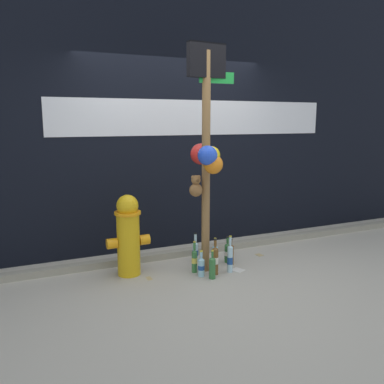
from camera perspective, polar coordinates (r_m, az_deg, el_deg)
ground_plane at (r=4.52m, az=3.17°, el=-12.03°), size 14.00×14.00×0.00m
building_wall at (r=5.40m, az=-3.11°, el=11.11°), size 10.00×0.21×3.59m
curb_strip at (r=5.19m, az=-0.87°, el=-8.57°), size 8.00×0.12×0.08m
memorial_post at (r=4.38m, az=2.02°, el=6.72°), size 0.55×0.61×2.51m
fire_hydrant at (r=4.50m, az=-9.09°, el=-6.05°), size 0.48×0.29×0.91m
bottle_0 at (r=4.94m, az=5.08°, el=-8.54°), size 0.07×0.07×0.32m
bottle_1 at (r=4.86m, az=5.58°, el=-8.78°), size 0.07×0.07×0.32m
bottle_2 at (r=4.60m, az=0.36°, el=-9.68°), size 0.06×0.06×0.37m
bottle_3 at (r=4.62m, az=5.45°, el=-9.36°), size 0.06×0.06×0.43m
bottle_4 at (r=4.86m, az=3.30°, el=-8.81°), size 0.07×0.07×0.33m
bottle_5 at (r=4.54m, az=3.32°, el=-9.64°), size 0.07×0.07×0.41m
bottle_6 at (r=4.50m, az=1.33°, el=-10.55°), size 0.07×0.07×0.30m
bottle_7 at (r=4.94m, az=0.49°, el=-8.38°), size 0.07×0.07×0.36m
bottle_8 at (r=4.44m, az=2.91°, el=-10.65°), size 0.07×0.07×0.32m
litter_0 at (r=5.27m, az=9.59°, el=-8.83°), size 0.09×0.10×0.01m
litter_1 at (r=4.50m, az=-6.14°, el=-12.15°), size 0.06×0.10×0.01m
litter_2 at (r=4.74m, az=6.58°, el=-10.97°), size 0.16×0.17×0.01m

